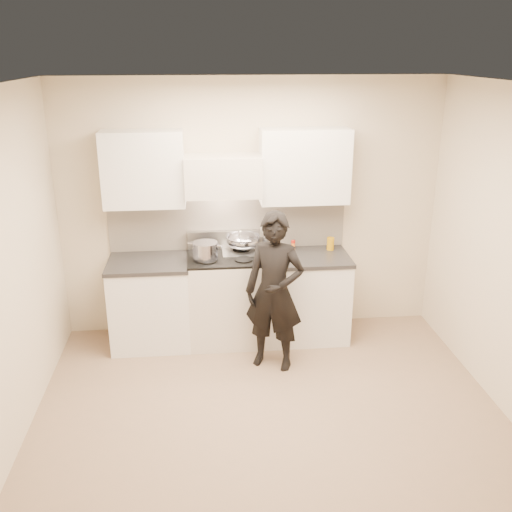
{
  "coord_description": "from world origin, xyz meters",
  "views": [
    {
      "loc": [
        -0.52,
        -4.06,
        2.94
      ],
      "look_at": [
        -0.02,
        1.05,
        1.07
      ],
      "focal_mm": 40.0,
      "sensor_mm": 36.0,
      "label": 1
    }
  ],
  "objects_px": {
    "utensil_crock": "(268,243)",
    "person": "(274,292)",
    "wok": "(243,241)",
    "counter_right": "(304,296)",
    "stove": "(226,298)"
  },
  "relations": [
    {
      "from": "utensil_crock",
      "to": "person",
      "type": "relative_size",
      "value": 0.2
    },
    {
      "from": "utensil_crock",
      "to": "wok",
      "type": "bearing_deg",
      "value": -177.16
    },
    {
      "from": "counter_right",
      "to": "wok",
      "type": "bearing_deg",
      "value": 167.09
    },
    {
      "from": "utensil_crock",
      "to": "person",
      "type": "bearing_deg",
      "value": -92.22
    },
    {
      "from": "wok",
      "to": "utensil_crock",
      "type": "height_order",
      "value": "wok"
    },
    {
      "from": "counter_right",
      "to": "person",
      "type": "bearing_deg",
      "value": -123.87
    },
    {
      "from": "stove",
      "to": "person",
      "type": "xyz_separation_m",
      "value": [
        0.44,
        -0.59,
        0.3
      ]
    },
    {
      "from": "wok",
      "to": "person",
      "type": "bearing_deg",
      "value": -72.02
    },
    {
      "from": "utensil_crock",
      "to": "counter_right",
      "type": "bearing_deg",
      "value": -23.39
    },
    {
      "from": "stove",
      "to": "wok",
      "type": "distance_m",
      "value": 0.63
    },
    {
      "from": "utensil_crock",
      "to": "person",
      "type": "xyz_separation_m",
      "value": [
        -0.03,
        -0.74,
        -0.24
      ]
    },
    {
      "from": "counter_right",
      "to": "wok",
      "type": "xyz_separation_m",
      "value": [
        -0.63,
        0.14,
        0.59
      ]
    },
    {
      "from": "stove",
      "to": "wok",
      "type": "height_order",
      "value": "wok"
    },
    {
      "from": "stove",
      "to": "utensil_crock",
      "type": "distance_m",
      "value": 0.73
    },
    {
      "from": "counter_right",
      "to": "wok",
      "type": "height_order",
      "value": "wok"
    }
  ]
}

